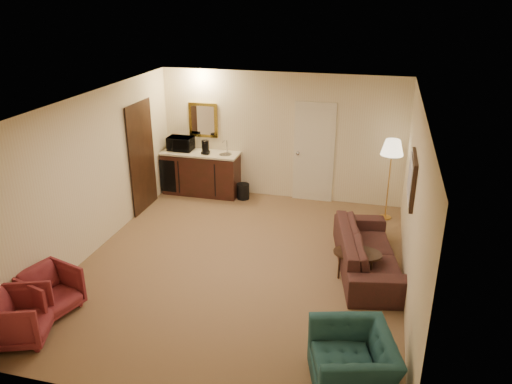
{
  "coord_description": "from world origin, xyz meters",
  "views": [
    {
      "loc": [
        1.96,
        -6.65,
        4.06
      ],
      "look_at": [
        0.12,
        0.5,
        1.07
      ],
      "focal_mm": 35.0,
      "sensor_mm": 36.0,
      "label": 1
    }
  ],
  "objects_px": {
    "rose_chair_near": "(50,289)",
    "floor_lamp": "(389,180)",
    "waste_bin": "(243,191)",
    "coffee_maker": "(205,147)",
    "wetbar_cabinet": "(201,173)",
    "rose_chair_far": "(18,315)",
    "coffee_table": "(357,264)",
    "teal_armchair": "(353,354)",
    "microwave": "(180,142)",
    "sofa": "(369,245)"
  },
  "relations": [
    {
      "from": "wetbar_cabinet",
      "to": "sofa",
      "type": "distance_m",
      "value": 4.3
    },
    {
      "from": "waste_bin",
      "to": "microwave",
      "type": "distance_m",
      "value": 1.69
    },
    {
      "from": "floor_lamp",
      "to": "rose_chair_near",
      "type": "bearing_deg",
      "value": -135.98
    },
    {
      "from": "wetbar_cabinet",
      "to": "coffee_table",
      "type": "relative_size",
      "value": 2.26
    },
    {
      "from": "coffee_table",
      "to": "waste_bin",
      "type": "distance_m",
      "value": 3.57
    },
    {
      "from": "sofa",
      "to": "teal_armchair",
      "type": "relative_size",
      "value": 2.24
    },
    {
      "from": "teal_armchair",
      "to": "coffee_table",
      "type": "xyz_separation_m",
      "value": [
        -0.1,
        2.31,
        -0.22
      ]
    },
    {
      "from": "sofa",
      "to": "floor_lamp",
      "type": "distance_m",
      "value": 2.08
    },
    {
      "from": "rose_chair_near",
      "to": "coffee_maker",
      "type": "xyz_separation_m",
      "value": [
        0.64,
        4.46,
        0.72
      ]
    },
    {
      "from": "wetbar_cabinet",
      "to": "sofa",
      "type": "relative_size",
      "value": 0.75
    },
    {
      "from": "rose_chair_far",
      "to": "coffee_maker",
      "type": "height_order",
      "value": "coffee_maker"
    },
    {
      "from": "microwave",
      "to": "waste_bin",
      "type": "bearing_deg",
      "value": -4.64
    },
    {
      "from": "rose_chair_near",
      "to": "floor_lamp",
      "type": "distance_m",
      "value": 6.07
    },
    {
      "from": "microwave",
      "to": "coffee_maker",
      "type": "xyz_separation_m",
      "value": [
        0.6,
        -0.11,
        -0.03
      ]
    },
    {
      "from": "wetbar_cabinet",
      "to": "floor_lamp",
      "type": "bearing_deg",
      "value": -4.75
    },
    {
      "from": "wetbar_cabinet",
      "to": "microwave",
      "type": "height_order",
      "value": "microwave"
    },
    {
      "from": "wetbar_cabinet",
      "to": "coffee_table",
      "type": "bearing_deg",
      "value": -37.07
    },
    {
      "from": "teal_armchair",
      "to": "sofa",
      "type": "bearing_deg",
      "value": 162.79
    },
    {
      "from": "sofa",
      "to": "rose_chair_near",
      "type": "bearing_deg",
      "value": 106.71
    },
    {
      "from": "wetbar_cabinet",
      "to": "rose_chair_far",
      "type": "xyz_separation_m",
      "value": [
        -0.5,
        -5.14,
        -0.1
      ]
    },
    {
      "from": "coffee_table",
      "to": "waste_bin",
      "type": "xyz_separation_m",
      "value": [
        -2.51,
        2.54,
        -0.05
      ]
    },
    {
      "from": "coffee_table",
      "to": "rose_chair_far",
      "type": "bearing_deg",
      "value": -147.31
    },
    {
      "from": "waste_bin",
      "to": "coffee_maker",
      "type": "distance_m",
      "value": 1.2
    },
    {
      "from": "teal_armchair",
      "to": "rose_chair_near",
      "type": "bearing_deg",
      "value": -111.68
    },
    {
      "from": "wetbar_cabinet",
      "to": "rose_chair_far",
      "type": "relative_size",
      "value": 2.31
    },
    {
      "from": "coffee_maker",
      "to": "wetbar_cabinet",
      "type": "bearing_deg",
      "value": 142.82
    },
    {
      "from": "teal_armchair",
      "to": "coffee_maker",
      "type": "height_order",
      "value": "coffee_maker"
    },
    {
      "from": "rose_chair_near",
      "to": "microwave",
      "type": "xyz_separation_m",
      "value": [
        0.04,
        4.57,
        0.76
      ]
    },
    {
      "from": "wetbar_cabinet",
      "to": "coffee_maker",
      "type": "xyz_separation_m",
      "value": [
        0.14,
        -0.06,
        0.6
      ]
    },
    {
      "from": "rose_chair_near",
      "to": "floor_lamp",
      "type": "bearing_deg",
      "value": -29.68
    },
    {
      "from": "rose_chair_far",
      "to": "wetbar_cabinet",
      "type": "bearing_deg",
      "value": -26.29
    },
    {
      "from": "teal_armchair",
      "to": "waste_bin",
      "type": "bearing_deg",
      "value": -167.83
    },
    {
      "from": "rose_chair_near",
      "to": "microwave",
      "type": "height_order",
      "value": "microwave"
    },
    {
      "from": "coffee_maker",
      "to": "microwave",
      "type": "bearing_deg",
      "value": 156.06
    },
    {
      "from": "wetbar_cabinet",
      "to": "teal_armchair",
      "type": "xyz_separation_m",
      "value": [
        3.55,
        -4.92,
        -0.03
      ]
    },
    {
      "from": "rose_chair_near",
      "to": "floor_lamp",
      "type": "relative_size",
      "value": 0.43
    },
    {
      "from": "wetbar_cabinet",
      "to": "waste_bin",
      "type": "relative_size",
      "value": 5.02
    },
    {
      "from": "rose_chair_near",
      "to": "coffee_maker",
      "type": "distance_m",
      "value": 4.56
    },
    {
      "from": "teal_armchair",
      "to": "waste_bin",
      "type": "distance_m",
      "value": 5.51
    },
    {
      "from": "rose_chair_near",
      "to": "coffee_table",
      "type": "xyz_separation_m",
      "value": [
        3.95,
        1.92,
        -0.13
      ]
    },
    {
      "from": "floor_lamp",
      "to": "rose_chair_far",
      "type": "bearing_deg",
      "value": -132.06
    },
    {
      "from": "coffee_table",
      "to": "coffee_maker",
      "type": "height_order",
      "value": "coffee_maker"
    },
    {
      "from": "microwave",
      "to": "coffee_maker",
      "type": "height_order",
      "value": "microwave"
    },
    {
      "from": "coffee_table",
      "to": "coffee_maker",
      "type": "xyz_separation_m",
      "value": [
        -3.31,
        2.54,
        0.85
      ]
    },
    {
      "from": "wetbar_cabinet",
      "to": "teal_armchair",
      "type": "distance_m",
      "value": 6.07
    },
    {
      "from": "sofa",
      "to": "waste_bin",
      "type": "relative_size",
      "value": 6.73
    },
    {
      "from": "sofa",
      "to": "coffee_table",
      "type": "relative_size",
      "value": 3.02
    },
    {
      "from": "teal_armchair",
      "to": "microwave",
      "type": "distance_m",
      "value": 6.42
    },
    {
      "from": "wetbar_cabinet",
      "to": "microwave",
      "type": "bearing_deg",
      "value": 173.6
    },
    {
      "from": "rose_chair_far",
      "to": "teal_armchair",
      "type": "bearing_deg",
      "value": -107.61
    }
  ]
}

